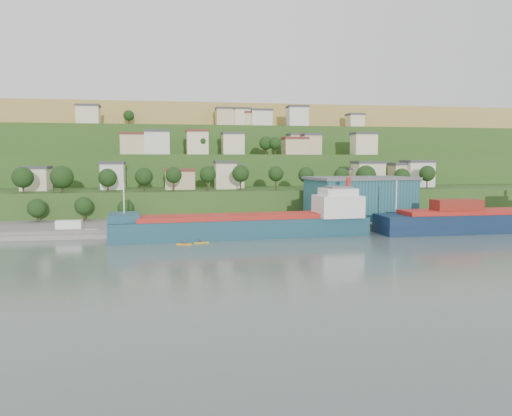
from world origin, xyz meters
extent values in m
plane|color=#4C5D57|center=(0.00, 0.00, 0.00)|extent=(500.00, 500.00, 0.00)
cube|color=slate|center=(20.00, 28.00, 0.00)|extent=(220.00, 26.00, 4.00)
cube|color=slate|center=(-55.00, 22.00, 0.00)|extent=(40.00, 18.00, 2.40)
cube|color=#284719|center=(0.00, 56.00, 0.00)|extent=(260.00, 32.00, 20.00)
cube|color=#284719|center=(0.00, 86.00, 0.00)|extent=(280.00, 32.00, 44.00)
cube|color=#284719|center=(0.00, 116.00, 0.00)|extent=(300.00, 32.00, 70.00)
cube|color=#9F8B3C|center=(0.00, 190.00, 0.00)|extent=(360.00, 120.00, 96.00)
cube|color=beige|center=(-65.90, 55.94, 13.53)|extent=(8.38, 8.32, 7.06)
cube|color=#3F3F44|center=(-65.90, 55.94, 17.51)|extent=(8.98, 8.92, 0.90)
cube|color=silver|center=(-41.82, 58.23, 14.27)|extent=(7.65, 7.33, 8.53)
cube|color=#3F3F44|center=(-41.82, 58.23, 18.98)|extent=(8.25, 7.93, 0.90)
cube|color=#D3B788|center=(-19.39, 55.59, 13.02)|extent=(9.90, 7.93, 6.05)
cube|color=maroon|center=(-19.39, 55.59, 16.50)|extent=(10.50, 8.53, 0.90)
cube|color=beige|center=(-3.77, 55.62, 14.35)|extent=(7.00, 7.98, 8.71)
cube|color=#3F3F44|center=(-3.77, 55.62, 19.16)|extent=(7.60, 8.58, 0.90)
cube|color=silver|center=(-1.53, 61.00, 13.76)|extent=(9.18, 8.00, 7.51)
cube|color=#3F3F44|center=(-1.53, 61.00, 17.96)|extent=(9.78, 8.60, 0.90)
cube|color=#D3B788|center=(46.53, 61.30, 13.08)|extent=(8.58, 7.38, 6.17)
cube|color=#3F3F44|center=(46.53, 61.30, 16.62)|extent=(9.18, 7.98, 0.90)
cube|color=beige|center=(48.14, 54.92, 14.32)|extent=(9.93, 8.53, 8.64)
cube|color=#3F3F44|center=(48.14, 54.92, 19.09)|extent=(10.53, 9.13, 0.90)
cube|color=#D3B788|center=(62.36, 57.98, 14.00)|extent=(7.33, 7.11, 8.01)
cube|color=#3F3F44|center=(62.36, 57.98, 18.46)|extent=(7.93, 7.71, 0.90)
cube|color=silver|center=(68.18, 56.35, 14.48)|extent=(9.86, 8.47, 8.96)
cube|color=#3F3F44|center=(68.18, 56.35, 19.41)|extent=(10.46, 9.07, 0.90)
cube|color=#D3B788|center=(-36.25, 81.29, 25.75)|extent=(9.66, 7.73, 7.51)
cube|color=maroon|center=(-36.25, 81.29, 29.96)|extent=(10.26, 8.33, 0.90)
cube|color=beige|center=(-28.54, 87.10, 25.90)|extent=(7.77, 7.33, 7.80)
cube|color=maroon|center=(-28.54, 87.10, 30.25)|extent=(8.37, 7.93, 0.90)
cube|color=silver|center=(-27.37, 80.71, 26.28)|extent=(9.46, 7.58, 8.56)
cube|color=#3F3F44|center=(-27.37, 80.71, 31.01)|extent=(10.06, 8.18, 0.90)
cube|color=beige|center=(-11.92, 82.04, 26.40)|extent=(8.23, 8.84, 8.79)
cube|color=maroon|center=(-11.92, 82.04, 31.24)|extent=(8.83, 9.44, 0.90)
cube|color=beige|center=(2.73, 86.28, 26.12)|extent=(8.55, 7.59, 8.24)
cube|color=#3F3F44|center=(2.73, 86.28, 30.69)|extent=(9.15, 8.19, 0.90)
cube|color=#D3B788|center=(27.36, 81.27, 25.11)|extent=(9.36, 8.28, 6.22)
cube|color=maroon|center=(27.36, 81.27, 28.67)|extent=(9.96, 8.88, 0.90)
cube|color=#D3B788|center=(31.33, 90.63, 26.12)|extent=(8.53, 8.75, 8.23)
cube|color=#3F3F44|center=(31.33, 90.63, 30.68)|extent=(9.13, 9.35, 0.90)
cube|color=#D3B788|center=(35.01, 84.17, 25.95)|extent=(7.13, 7.65, 7.90)
cube|color=#3F3F44|center=(35.01, 84.17, 30.35)|extent=(7.73, 8.25, 0.90)
cube|color=beige|center=(56.53, 80.47, 26.16)|extent=(9.31, 7.18, 8.33)
cube|color=#3F3F44|center=(56.53, 80.47, 30.78)|extent=(9.91, 7.78, 0.90)
cube|color=beige|center=(-57.42, 112.31, 38.98)|extent=(9.47, 7.56, 7.96)
cube|color=#3F3F44|center=(-57.42, 112.31, 43.41)|extent=(10.07, 8.16, 0.90)
cube|color=#D3B788|center=(4.00, 120.67, 39.29)|extent=(9.75, 8.00, 8.57)
cube|color=#3F3F44|center=(4.00, 120.67, 44.02)|extent=(10.35, 8.60, 0.90)
cube|color=beige|center=(11.09, 119.57, 39.21)|extent=(7.47, 8.55, 8.42)
cube|color=#3F3F44|center=(11.09, 119.57, 43.87)|extent=(8.07, 9.15, 0.90)
cube|color=#D3B788|center=(16.15, 118.62, 38.31)|extent=(8.15, 7.87, 6.62)
cube|color=maroon|center=(16.15, 118.62, 42.07)|extent=(8.75, 8.47, 0.90)
cube|color=silver|center=(19.89, 116.36, 38.85)|extent=(9.59, 7.01, 7.69)
cube|color=#3F3F44|center=(19.89, 116.36, 43.14)|extent=(10.19, 7.61, 0.90)
cube|color=silver|center=(35.80, 110.12, 39.46)|extent=(9.00, 7.09, 8.93)
cube|color=#3F3F44|center=(35.80, 110.12, 44.38)|extent=(9.60, 7.69, 0.90)
cube|color=beige|center=(67.41, 119.60, 38.34)|extent=(7.19, 7.63, 6.68)
cube|color=#3F3F44|center=(67.41, 119.60, 42.13)|extent=(7.79, 8.23, 0.90)
cylinder|color=#382619|center=(-66.42, 43.13, 11.49)|extent=(0.50, 0.50, 2.98)
sphere|color=black|center=(-66.42, 43.13, 14.71)|extent=(6.29, 6.29, 6.29)
cylinder|color=#382619|center=(-55.24, 43.37, 11.41)|extent=(0.50, 0.50, 2.82)
sphere|color=black|center=(-55.24, 43.37, 14.73)|extent=(6.94, 6.94, 6.94)
cylinder|color=#382619|center=(-42.05, 45.81, 11.38)|extent=(0.50, 0.50, 2.77)
sphere|color=black|center=(-42.05, 45.81, 14.36)|extent=(5.80, 5.80, 5.80)
cylinder|color=#382619|center=(-30.86, 44.72, 11.58)|extent=(0.50, 0.50, 3.16)
sphere|color=black|center=(-30.86, 44.72, 14.70)|extent=(5.62, 5.62, 5.62)
cylinder|color=#382619|center=(-21.58, 42.83, 11.89)|extent=(0.50, 0.50, 3.79)
sphere|color=black|center=(-21.58, 42.83, 15.20)|extent=(5.14, 5.14, 5.14)
cylinder|color=#382619|center=(-10.70, 44.18, 11.93)|extent=(0.50, 0.50, 3.85)
sphere|color=black|center=(-10.70, 44.18, 15.30)|extent=(5.28, 5.28, 5.28)
cylinder|color=#382619|center=(0.01, 44.49, 12.00)|extent=(0.50, 0.50, 4.01)
sphere|color=black|center=(0.01, 44.49, 15.54)|extent=(5.56, 5.56, 5.56)
cylinder|color=#382619|center=(11.80, 44.61, 12.01)|extent=(0.50, 0.50, 4.03)
sphere|color=black|center=(11.80, 44.61, 15.42)|extent=(5.06, 5.06, 5.06)
cylinder|color=#382619|center=(21.57, 42.71, 11.83)|extent=(0.50, 0.50, 3.67)
sphere|color=black|center=(21.57, 42.71, 15.09)|extent=(5.15, 5.15, 5.15)
cylinder|color=#382619|center=(34.57, 44.99, 11.71)|extent=(0.50, 0.50, 3.43)
sphere|color=black|center=(34.57, 44.99, 14.81)|extent=(5.02, 5.02, 5.02)
cylinder|color=#382619|center=(43.47, 45.34, 11.36)|extent=(0.50, 0.50, 2.72)
sphere|color=black|center=(43.47, 45.34, 14.63)|extent=(6.94, 6.94, 6.94)
cylinder|color=#382619|center=(56.61, 45.29, 11.37)|extent=(0.50, 0.50, 2.75)
sphere|color=black|center=(56.61, 45.29, 14.28)|extent=(5.55, 5.55, 5.55)
cylinder|color=#382619|center=(65.89, 44.94, 11.86)|extent=(0.50, 0.50, 3.72)
sphere|color=black|center=(65.89, 44.94, 15.25)|extent=(5.56, 5.56, 5.56)
cylinder|color=#382619|center=(18.64, 78.68, 23.63)|extent=(0.50, 0.50, 3.25)
sphere|color=black|center=(18.64, 78.68, 26.59)|extent=(4.85, 4.85, 4.85)
cylinder|color=#382619|center=(-41.06, 122.80, 37.01)|extent=(0.50, 0.50, 4.01)
sphere|color=black|center=(-41.06, 122.80, 40.36)|extent=(4.92, 4.92, 4.92)
cylinder|color=#382619|center=(-9.92, 79.95, 23.87)|extent=(0.50, 0.50, 3.73)
sphere|color=black|center=(-9.92, 79.95, 27.17)|extent=(5.24, 5.24, 5.24)
cylinder|color=#382619|center=(15.38, 80.72, 23.56)|extent=(0.50, 0.50, 3.11)
sphere|color=black|center=(15.38, 80.72, 26.61)|extent=(5.45, 5.45, 5.45)
cylinder|color=#382619|center=(-28.64, 87.27, 23.77)|extent=(0.50, 0.50, 3.53)
sphere|color=black|center=(-28.64, 87.27, 26.88)|extent=(4.88, 4.88, 4.88)
cylinder|color=#382619|center=(38.16, 90.42, 23.51)|extent=(0.50, 0.50, 3.02)
sphere|color=black|center=(38.16, 90.42, 26.48)|extent=(5.29, 5.29, 5.29)
cube|color=#133749|center=(-4.38, 10.40, 1.44)|extent=(67.55, 14.91, 6.70)
cube|color=#AC2017|center=(-6.29, 10.40, 5.36)|extent=(50.23, 11.86, 1.15)
cube|color=#133749|center=(-34.05, 10.40, 5.74)|extent=(8.33, 11.01, 1.91)
cube|color=silver|center=(21.46, 10.40, 7.66)|extent=(12.09, 10.30, 5.74)
cube|color=silver|center=(21.46, 10.40, 11.49)|extent=(9.10, 8.21, 1.91)
cube|color=#595B5E|center=(21.46, 10.40, 12.73)|extent=(6.11, 6.11, 0.57)
cylinder|color=#AC2017|center=(24.34, 10.40, 13.88)|extent=(1.22, 1.22, 2.87)
cylinder|color=silver|center=(-34.05, 10.40, 10.53)|extent=(0.37, 0.37, 7.66)
cube|color=silver|center=(-31.18, 10.40, 3.64)|extent=(14.08, 11.67, 0.24)
cube|color=#0C1A37|center=(66.34, 8.90, 1.45)|extent=(66.86, 11.83, 7.34)
cube|color=#AC2017|center=(64.12, 8.90, 5.67)|extent=(49.04, 9.64, 1.11)
cylinder|color=silver|center=(37.42, 8.90, 10.57)|extent=(0.36, 0.36, 7.79)
cube|color=maroon|center=(55.22, 8.90, 7.68)|extent=(13.41, 5.70, 2.89)
cube|color=#1B4A53|center=(34.76, 28.37, 8.00)|extent=(31.93, 21.45, 12.00)
cube|color=#595B5E|center=(34.76, 28.37, 14.40)|extent=(33.05, 22.56, 0.80)
cube|color=white|center=(-49.01, 19.35, 2.70)|extent=(6.50, 2.81, 3.01)
cube|color=silver|center=(-43.20, 16.98, 1.61)|extent=(4.32, 3.05, 0.81)
cube|color=orange|center=(-19.59, 0.81, 0.14)|extent=(3.69, 1.51, 0.27)
sphere|color=#3F3F44|center=(-19.59, 0.81, 0.59)|extent=(0.64, 0.64, 0.64)
cube|color=gold|center=(-15.49, 2.30, 0.14)|extent=(3.72, 1.51, 0.28)
sphere|color=#3F3F44|center=(-15.49, 2.30, 0.60)|extent=(0.64, 0.64, 0.64)
camera|label=1|loc=(-22.53, -116.73, 20.02)|focal=35.00mm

